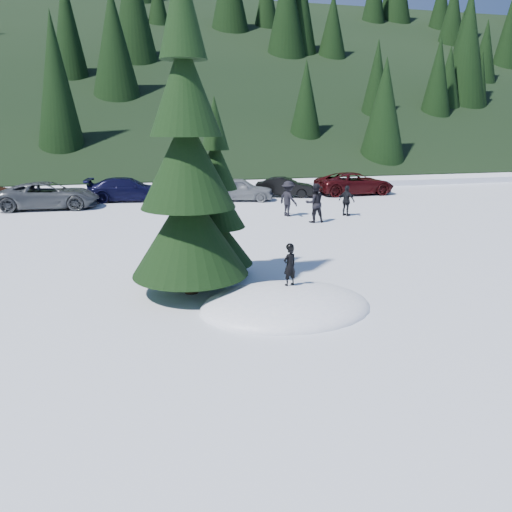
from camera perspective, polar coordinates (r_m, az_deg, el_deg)
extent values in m
plane|color=white|center=(12.97, 3.43, -5.90)|extent=(200.00, 200.00, 0.00)
ellipsoid|color=white|center=(12.97, 3.43, -5.90)|extent=(4.48, 3.52, 0.96)
cylinder|color=black|center=(13.97, -7.46, -1.44)|extent=(0.38, 0.38, 1.40)
cone|color=black|center=(13.70, -7.62, 2.95)|extent=(3.20, 3.20, 2.46)
cone|color=black|center=(13.44, -7.89, 10.72)|extent=(2.54, 2.54, 2.46)
cone|color=black|center=(13.43, -8.19, 18.66)|extent=(1.88, 1.88, 2.46)
cone|color=black|center=(13.68, -8.51, 26.45)|extent=(1.22, 1.22, 2.46)
cylinder|color=black|center=(15.49, -4.44, -0.47)|extent=(0.26, 0.26, 1.00)
cone|color=black|center=(15.33, -4.49, 1.91)|extent=(2.20, 2.20, 1.52)
cone|color=black|center=(15.11, -4.58, 6.16)|extent=(1.75, 1.75, 1.52)
cone|color=black|center=(14.98, -4.68, 10.51)|extent=(1.29, 1.29, 1.52)
cone|color=black|center=(14.93, -4.77, 14.91)|extent=(0.84, 0.84, 1.52)
imported|color=black|center=(13.04, 3.87, -1.12)|extent=(0.45, 0.37, 1.06)
imported|color=black|center=(23.92, 6.72, 6.03)|extent=(0.91, 0.72, 1.85)
imported|color=black|center=(25.86, 10.33, 6.23)|extent=(0.81, 0.97, 1.55)
imported|color=black|center=(25.43, 3.71, 6.55)|extent=(1.09, 1.32, 1.78)
imported|color=#45494C|center=(29.92, -22.60, 6.42)|extent=(5.45, 2.73, 1.48)
imported|color=black|center=(31.38, -14.42, 7.39)|extent=(5.09, 2.61, 1.41)
imported|color=gray|center=(30.56, -1.97, 7.66)|extent=(4.45, 2.69, 1.42)
imported|color=black|center=(32.29, 3.35, 7.87)|extent=(3.95, 2.52, 1.23)
imported|color=#33090B|center=(33.95, 11.20, 8.14)|extent=(5.21, 2.43, 1.44)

